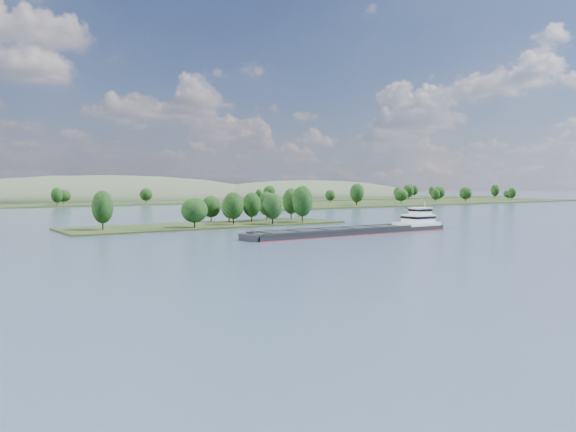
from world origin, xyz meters
TOP-DOWN VIEW (x-y plane):
  - ground at (0.00, 120.00)m, footprint 1800.00×1800.00m
  - tree_island at (7.10, 178.85)m, footprint 100.00×31.66m
  - right_bank at (231.36, 299.42)m, footprint 320.00×90.00m
  - back_shoreline at (7.31, 399.79)m, footprint 900.00×60.00m
  - hill_east at (260.00, 470.00)m, footprint 260.00×140.00m
  - hill_west at (60.00, 500.00)m, footprint 320.00×160.00m
  - cargo_barge at (26.21, 127.78)m, footprint 72.17×8.98m

SIDE VIEW (x-z plane):
  - ground at x=0.00m, z-range 0.00..0.00m
  - hill_east at x=260.00m, z-range -18.00..18.00m
  - hill_west at x=60.00m, z-range -22.00..22.00m
  - back_shoreline at x=7.31m, z-range -6.75..8.10m
  - right_bank at x=231.36m, z-range -6.75..8.93m
  - cargo_barge at x=26.21m, z-range -3.65..6.11m
  - tree_island at x=7.10m, z-range -3.25..11.58m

